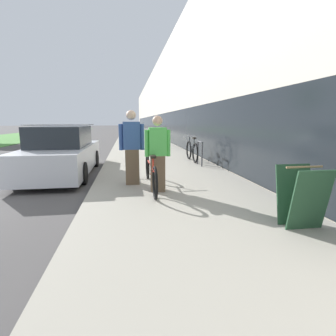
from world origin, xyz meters
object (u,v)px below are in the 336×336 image
at_px(person_rider, 158,154).
at_px(sandwich_board_sign, 302,196).
at_px(cruiser_bike_nearest, 192,151).
at_px(parked_sedan_curbside, 62,153).
at_px(person_bystander, 132,148).
at_px(bike_rack_hoop, 200,151).
at_px(tandem_bicycle, 151,172).

height_order(person_rider, sandwich_board_sign, person_rider).
xyz_separation_m(cruiser_bike_nearest, parked_sedan_curbside, (-4.49, -1.32, 0.15)).
relative_size(person_rider, cruiser_bike_nearest, 0.93).
distance_m(cruiser_bike_nearest, parked_sedan_curbside, 4.68).
bearing_deg(cruiser_bike_nearest, person_rider, -113.15).
bearing_deg(person_bystander, person_rider, -54.98).
relative_size(person_bystander, bike_rack_hoop, 2.11).
distance_m(person_bystander, cruiser_bike_nearest, 4.25).
distance_m(tandem_bicycle, cruiser_bike_nearest, 4.40).
distance_m(person_bystander, parked_sedan_curbside, 3.07).
bearing_deg(bike_rack_hoop, person_bystander, -134.07).
height_order(cruiser_bike_nearest, parked_sedan_curbside, parked_sedan_curbside).
relative_size(tandem_bicycle, sandwich_board_sign, 2.86).
xyz_separation_m(cruiser_bike_nearest, sandwich_board_sign, (0.00, -6.55, 0.05)).
bearing_deg(person_bystander, bike_rack_hoop, 45.93).
distance_m(person_rider, parked_sedan_curbside, 3.99).
xyz_separation_m(tandem_bicycle, sandwich_board_sign, (1.96, -2.61, 0.09)).
bearing_deg(person_rider, tandem_bicycle, 110.98).
bearing_deg(sandwich_board_sign, tandem_bicycle, 126.88).
height_order(bike_rack_hoop, cruiser_bike_nearest, cruiser_bike_nearest).
bearing_deg(sandwich_board_sign, bike_rack_hoop, 89.75).
height_order(person_rider, cruiser_bike_nearest, person_rider).
bearing_deg(bike_rack_hoop, person_rider, -119.78).
distance_m(person_bystander, sandwich_board_sign, 3.88).
distance_m(person_rider, cruiser_bike_nearest, 4.66).
bearing_deg(tandem_bicycle, person_bystander, 133.26).
bearing_deg(parked_sedan_curbside, person_rider, -47.97).
bearing_deg(cruiser_bike_nearest, parked_sedan_curbside, -163.66).
xyz_separation_m(sandwich_board_sign, parked_sedan_curbside, (-4.49, 5.23, 0.09)).
bearing_deg(bike_rack_hoop, tandem_bicycle, -124.26).
bearing_deg(parked_sedan_curbside, sandwich_board_sign, -49.34).
xyz_separation_m(person_bystander, bike_rack_hoop, (2.39, 2.47, -0.38)).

